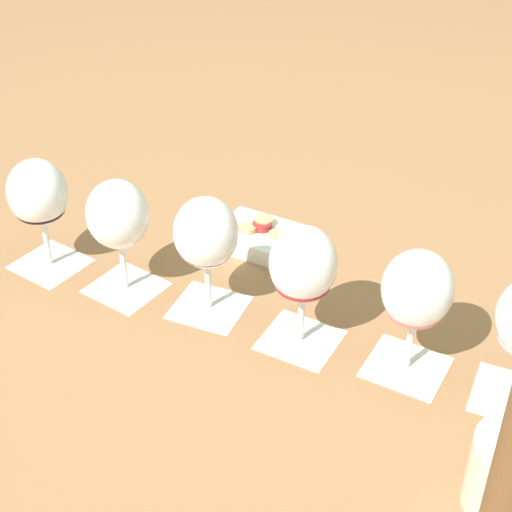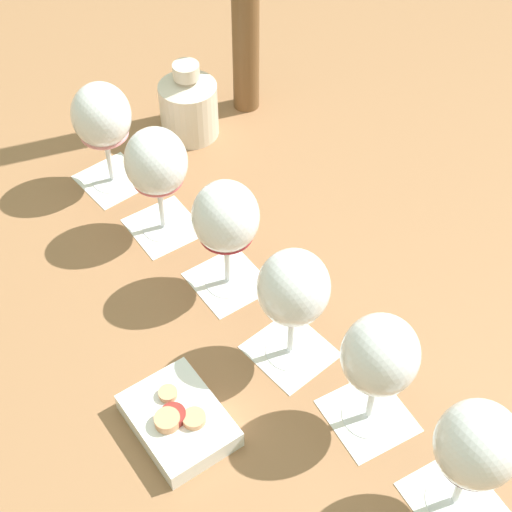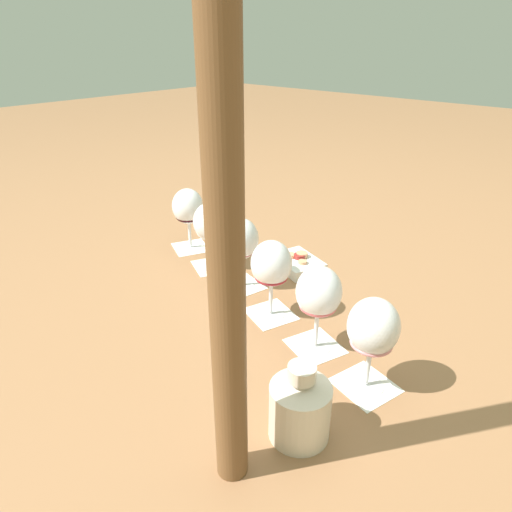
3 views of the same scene
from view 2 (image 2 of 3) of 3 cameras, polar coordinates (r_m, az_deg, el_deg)
The scene contains 15 objects.
ground_plane at distance 1.18m, azimuth -0.04°, elevation -4.22°, with size 8.00×8.00×0.00m, color #936642.
tasting_card_0 at distance 1.40m, azimuth -10.36°, elevation 5.47°, with size 0.13×0.13×0.00m.
tasting_card_1 at distance 1.30m, azimuth -6.71°, elevation 2.14°, with size 0.14×0.14×0.00m.
tasting_card_2 at distance 1.22m, azimuth -2.04°, elevation -1.83°, with size 0.14×0.13×0.00m.
tasting_card_3 at distance 1.13m, azimuth 2.50°, elevation -6.89°, with size 0.13×0.13×0.00m.
tasting_card_4 at distance 1.09m, azimuth 8.15°, elevation -11.42°, with size 0.14×0.14×0.00m.
tasting_card_5 at distance 1.05m, azimuth 14.19°, elevation -16.86°, with size 0.14×0.14×0.00m.
wine_glass_0 at distance 1.32m, azimuth -11.14°, elevation 9.76°, with size 0.10×0.10×0.20m.
wine_glass_1 at distance 1.21m, azimuth -7.25°, elevation 6.52°, with size 0.10×0.10×0.20m.
wine_glass_2 at distance 1.12m, azimuth -2.21°, elevation 2.58°, with size 0.10×0.10×0.20m.
wine_glass_3 at distance 1.03m, azimuth 2.74°, elevation -2.63°, with size 0.10×0.10×0.20m.
wine_glass_4 at distance 0.98m, azimuth 8.97°, elevation -7.41°, with size 0.10×0.10×0.20m.
wine_glass_5 at distance 0.93m, azimuth 15.70°, elevation -13.31°, with size 0.10×0.10×0.20m.
ceramic_vase at distance 1.45m, azimuth -4.92°, elevation 10.94°, with size 0.11×0.11×0.15m.
snack_dish at distance 1.06m, azimuth -5.67°, elevation -11.79°, with size 0.17×0.15×0.04m.
Camera 2 is at (0.42, -0.59, 0.92)m, focal length 55.00 mm.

